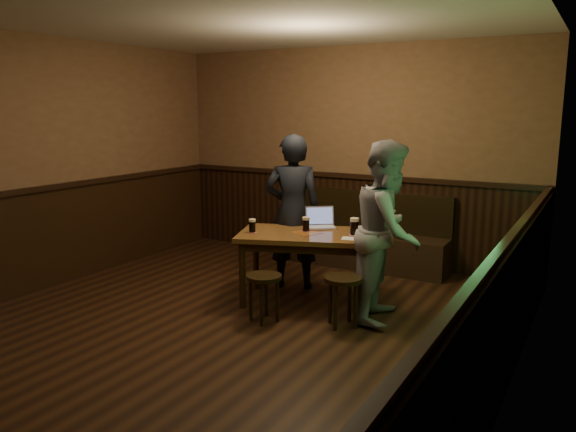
% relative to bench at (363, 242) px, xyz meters
% --- Properties ---
extents(room, '(5.04, 6.04, 2.84)m').
position_rel_bench_xyz_m(room, '(-0.33, -2.53, 0.89)').
color(room, black).
rests_on(room, ground).
extents(bench, '(2.20, 0.50, 0.95)m').
position_rel_bench_xyz_m(bench, '(0.00, 0.00, 0.00)').
color(bench, black).
rests_on(bench, ground).
extents(pub_table, '(1.57, 1.22, 0.74)m').
position_rel_bench_xyz_m(pub_table, '(-0.00, -1.57, 0.33)').
color(pub_table, brown).
rests_on(pub_table, ground).
extents(stool_left, '(0.44, 0.44, 0.46)m').
position_rel_bench_xyz_m(stool_left, '(-0.08, -2.27, 0.06)').
color(stool_left, black).
rests_on(stool_left, ground).
extents(stool_right, '(0.38, 0.38, 0.48)m').
position_rel_bench_xyz_m(stool_right, '(0.62, -2.01, 0.07)').
color(stool_right, black).
rests_on(stool_right, ground).
extents(pint_left, '(0.09, 0.09, 0.14)m').
position_rel_bench_xyz_m(pint_left, '(-0.49, -1.83, 0.50)').
color(pint_left, '#A11335').
rests_on(pint_left, pub_table).
extents(pint_mid, '(0.10, 0.10, 0.16)m').
position_rel_bench_xyz_m(pint_mid, '(-0.04, -1.51, 0.50)').
color(pint_mid, '#A11335').
rests_on(pint_mid, pub_table).
extents(pint_right, '(0.12, 0.12, 0.18)m').
position_rel_bench_xyz_m(pint_right, '(0.47, -1.42, 0.52)').
color(pint_right, '#A11335').
rests_on(pint_right, pub_table).
extents(laptop, '(0.40, 0.39, 0.22)m').
position_rel_bench_xyz_m(laptop, '(0.01, -1.25, 0.48)').
color(laptop, silver).
rests_on(laptop, pub_table).
extents(menu, '(0.25, 0.21, 0.00)m').
position_rel_bench_xyz_m(menu, '(0.53, -1.58, 0.43)').
color(menu, silver).
rests_on(menu, pub_table).
extents(person_suit, '(0.75, 0.63, 1.74)m').
position_rel_bench_xyz_m(person_suit, '(-0.36, -1.21, 0.56)').
color(person_suit, black).
rests_on(person_suit, ground).
extents(person_grey, '(0.76, 0.92, 1.72)m').
position_rel_bench_xyz_m(person_grey, '(0.90, -1.61, 0.55)').
color(person_grey, gray).
rests_on(person_grey, ground).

